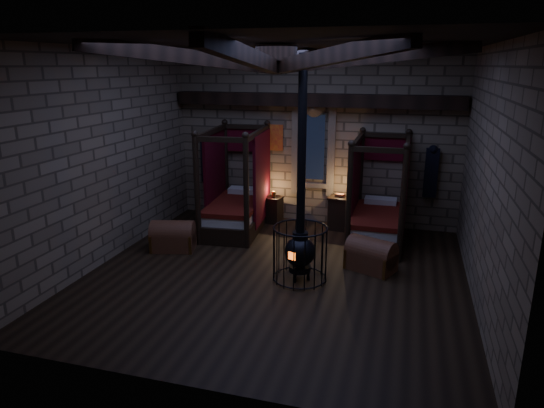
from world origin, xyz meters
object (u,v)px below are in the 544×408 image
(trunk_left, at_px, (173,237))
(stove, at_px, (300,248))
(bed_right, at_px, (378,216))
(trunk_right, at_px, (371,256))
(bed_left, at_px, (237,205))

(trunk_left, distance_m, stove, 3.07)
(bed_right, relative_size, stove, 0.57)
(bed_right, distance_m, stove, 2.80)
(trunk_right, bearing_deg, stove, -123.68)
(bed_left, distance_m, trunk_right, 3.72)
(stove, bearing_deg, trunk_left, -174.52)
(trunk_right, distance_m, stove, 1.51)
(trunk_left, relative_size, stove, 0.25)
(bed_left, bearing_deg, bed_right, -2.96)
(bed_left, xyz_separation_m, trunk_right, (3.35, -1.61, -0.30))
(bed_left, distance_m, bed_right, 3.34)
(bed_left, distance_m, stove, 3.21)
(bed_left, relative_size, bed_right, 1.04)
(bed_left, xyz_separation_m, trunk_left, (-0.85, -1.69, -0.30))
(bed_left, relative_size, trunk_left, 2.38)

